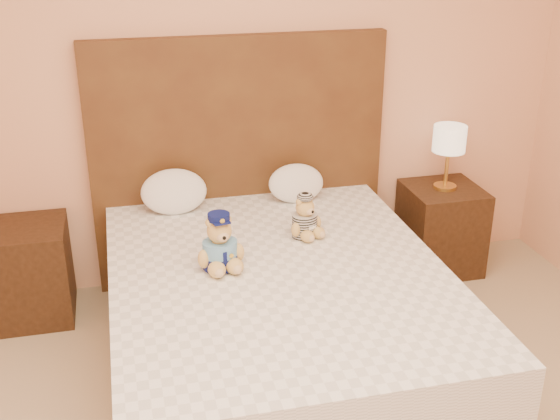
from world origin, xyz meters
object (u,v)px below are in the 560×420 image
object	(u,v)px
nightstand_right	(441,228)
lamp	(449,142)
nightstand_left	(29,272)
pillow_left	(174,190)
bed	(279,319)
teddy_police	(220,241)
teddy_prisoner	(305,216)
pillow_right	(296,182)

from	to	relation	value
nightstand_right	lamp	world-z (taller)	lamp
nightstand_left	pillow_left	size ratio (longest dim) A/B	1.48
nightstand_left	bed	bearing A→B (deg)	-32.62
teddy_police	teddy_prisoner	distance (m)	0.55
pillow_left	pillow_right	distance (m)	0.72
teddy_police	teddy_prisoner	xyz separation A→B (m)	(0.49, 0.25, -0.03)
nightstand_left	pillow_right	bearing A→B (deg)	1.11
nightstand_left	pillow_left	world-z (taller)	pillow_left
pillow_left	pillow_right	world-z (taller)	pillow_left
pillow_right	nightstand_right	bearing A→B (deg)	-1.81
nightstand_left	lamp	xyz separation A→B (m)	(2.50, 0.00, 0.57)
pillow_left	pillow_right	bearing A→B (deg)	0.00
nightstand_right	lamp	distance (m)	0.57
nightstand_left	teddy_prisoner	bearing A→B (deg)	-17.44
lamp	pillow_right	size ratio (longest dim) A/B	1.21
nightstand_left	pillow_left	bearing A→B (deg)	2.06
teddy_prisoner	pillow_right	world-z (taller)	pillow_right
pillow_left	pillow_right	xyz separation A→B (m)	(0.72, 0.00, -0.01)
nightstand_right	pillow_left	world-z (taller)	pillow_left
pillow_left	nightstand_right	bearing A→B (deg)	-1.03
teddy_police	pillow_left	xyz separation A→B (m)	(-0.14, 0.75, -0.01)
pillow_right	lamp	bearing A→B (deg)	-1.81
nightstand_left	teddy_police	distance (m)	1.28
nightstand_right	teddy_police	xyz separation A→B (m)	(-1.52, -0.72, 0.42)
bed	teddy_prisoner	distance (m)	0.56
lamp	pillow_left	bearing A→B (deg)	178.97
bed	pillow_left	world-z (taller)	pillow_left
nightstand_left	lamp	size ratio (longest dim) A/B	1.38
bed	pillow_right	distance (m)	0.97
nightstand_left	nightstand_right	world-z (taller)	same
bed	teddy_prisoner	xyz separation A→B (m)	(0.22, 0.34, 0.39)
nightstand_left	teddy_police	size ratio (longest dim) A/B	1.95
teddy_prisoner	pillow_left	size ratio (longest dim) A/B	0.61
bed	teddy_police	xyz separation A→B (m)	(-0.27, 0.08, 0.42)
lamp	bed	bearing A→B (deg)	-147.38
bed	teddy_police	bearing A→B (deg)	162.52
nightstand_left	lamp	distance (m)	2.56
nightstand_left	lamp	bearing A→B (deg)	0.00
pillow_right	teddy_prisoner	bearing A→B (deg)	-99.49
nightstand_right	pillow_left	xyz separation A→B (m)	(-1.66, 0.03, 0.41)
lamp	pillow_right	xyz separation A→B (m)	(-0.95, 0.03, -0.18)
teddy_police	teddy_prisoner	size ratio (longest dim) A/B	1.24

